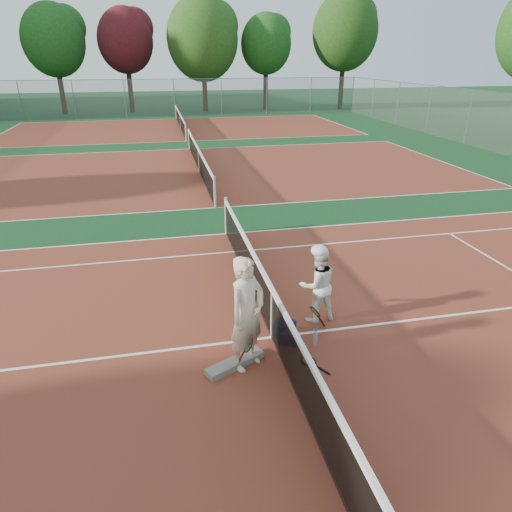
# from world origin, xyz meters

# --- Properties ---
(ground) EXTENTS (130.00, 130.00, 0.00)m
(ground) POSITION_xyz_m (0.00, 0.00, 0.00)
(ground) COLOR #0F3718
(ground) RESTS_ON ground
(court_main) EXTENTS (23.77, 10.97, 0.01)m
(court_main) POSITION_xyz_m (0.00, 0.00, 0.00)
(court_main) COLOR maroon
(court_main) RESTS_ON ground
(court_far_a) EXTENTS (23.77, 10.97, 0.01)m
(court_far_a) POSITION_xyz_m (0.00, 13.50, 0.00)
(court_far_a) COLOR maroon
(court_far_a) RESTS_ON ground
(court_far_b) EXTENTS (23.77, 10.97, 0.01)m
(court_far_b) POSITION_xyz_m (0.00, 27.00, 0.00)
(court_far_b) COLOR maroon
(court_far_b) RESTS_ON ground
(net_main) EXTENTS (0.10, 10.98, 1.02)m
(net_main) POSITION_xyz_m (0.00, 0.00, 0.51)
(net_main) COLOR black
(net_main) RESTS_ON ground
(net_far_a) EXTENTS (0.10, 10.98, 1.02)m
(net_far_a) POSITION_xyz_m (0.00, 13.50, 0.51)
(net_far_a) COLOR black
(net_far_a) RESTS_ON ground
(net_far_b) EXTENTS (0.10, 10.98, 1.02)m
(net_far_b) POSITION_xyz_m (0.00, 27.00, 0.51)
(net_far_b) COLOR black
(net_far_b) RESTS_ON ground
(fence_back) EXTENTS (32.00, 0.06, 3.00)m
(fence_back) POSITION_xyz_m (0.00, 34.00, 1.50)
(fence_back) COLOR slate
(fence_back) RESTS_ON ground
(player_a) EXTENTS (0.86, 0.81, 1.97)m
(player_a) POSITION_xyz_m (-0.60, -0.68, 0.99)
(player_a) COLOR beige
(player_a) RESTS_ON ground
(player_b) EXTENTS (0.80, 0.66, 1.51)m
(player_b) POSITION_xyz_m (1.00, 0.45, 0.76)
(player_b) COLOR white
(player_b) RESTS_ON ground
(racket_red) EXTENTS (0.39, 0.35, 0.54)m
(racket_red) POSITION_xyz_m (-0.59, -0.70, 0.27)
(racket_red) COLOR maroon
(racket_red) RESTS_ON ground
(racket_black_held) EXTENTS (0.42, 0.37, 0.52)m
(racket_black_held) POSITION_xyz_m (0.85, 0.07, 0.26)
(racket_black_held) COLOR black
(racket_black_held) RESTS_ON ground
(racket_spare) EXTENTS (0.53, 0.65, 0.03)m
(racket_spare) POSITION_xyz_m (0.43, -0.85, 0.01)
(racket_spare) COLOR black
(racket_spare) RESTS_ON ground
(sports_bag_navy) EXTENTS (0.48, 0.43, 0.31)m
(sports_bag_navy) POSITION_xyz_m (0.22, -0.00, 0.16)
(sports_bag_navy) COLOR black
(sports_bag_navy) RESTS_ON ground
(sports_bag_purple) EXTENTS (0.36, 0.32, 0.24)m
(sports_bag_purple) POSITION_xyz_m (0.25, -0.25, 0.12)
(sports_bag_purple) COLOR black
(sports_bag_purple) RESTS_ON ground
(net_cover_canvas) EXTENTS (1.07, 0.69, 0.11)m
(net_cover_canvas) POSITION_xyz_m (-0.81, -0.69, 0.06)
(net_cover_canvas) COLOR slate
(net_cover_canvas) RESTS_ON ground
(water_bottle) EXTENTS (0.09, 0.09, 0.30)m
(water_bottle) POSITION_xyz_m (0.70, -0.40, 0.15)
(water_bottle) COLOR #A9BED7
(water_bottle) RESTS_ON ground
(tree_back_1) EXTENTS (5.14, 5.14, 8.90)m
(tree_back_1) POSITION_xyz_m (-9.50, 38.01, 5.92)
(tree_back_1) COLOR #382314
(tree_back_1) RESTS_ON ground
(tree_back_maroon) EXTENTS (4.75, 4.75, 8.69)m
(tree_back_maroon) POSITION_xyz_m (-3.68, 38.27, 5.94)
(tree_back_maroon) COLOR #382314
(tree_back_maroon) RESTS_ON ground
(tree_back_3) EXTENTS (6.27, 6.27, 9.74)m
(tree_back_3) POSITION_xyz_m (2.97, 37.54, 6.12)
(tree_back_3) COLOR #382314
(tree_back_3) RESTS_ON ground
(tree_back_4) EXTENTS (4.61, 4.61, 8.38)m
(tree_back_4) POSITION_xyz_m (8.78, 37.83, 5.71)
(tree_back_4) COLOR #382314
(tree_back_4) RESTS_ON ground
(tree_back_5) EXTENTS (5.97, 5.97, 10.19)m
(tree_back_5) POSITION_xyz_m (16.00, 36.85, 6.74)
(tree_back_5) COLOR #382314
(tree_back_5) RESTS_ON ground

